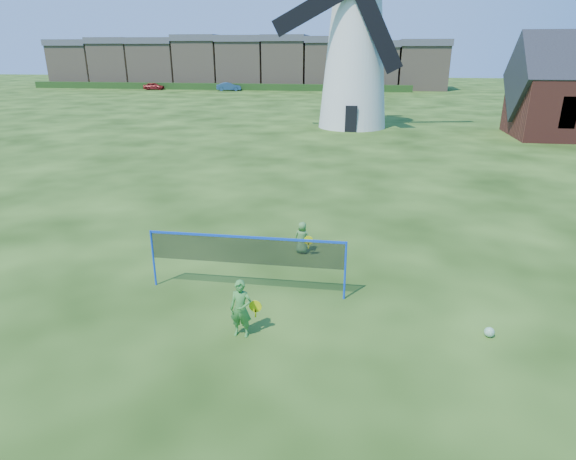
% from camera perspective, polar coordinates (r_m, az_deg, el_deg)
% --- Properties ---
extents(ground, '(220.00, 220.00, 0.00)m').
position_cam_1_polar(ground, '(12.66, -1.25, -7.11)').
color(ground, black).
rests_on(ground, ground).
extents(windmill, '(12.39, 5.40, 16.61)m').
position_cam_1_polar(windmill, '(40.14, 7.95, 20.06)').
color(windmill, white).
rests_on(windmill, ground).
extents(badminton_net, '(5.05, 0.05, 1.55)m').
position_cam_1_polar(badminton_net, '(12.13, -5.01, -2.52)').
color(badminton_net, blue).
rests_on(badminton_net, ground).
extents(player_girl, '(0.67, 0.36, 1.32)m').
position_cam_1_polar(player_girl, '(10.52, -5.60, -9.29)').
color(player_girl, '#3B8736').
rests_on(player_girl, ground).
extents(player_boy, '(0.63, 0.43, 1.00)m').
position_cam_1_polar(player_boy, '(14.70, 1.70, -0.92)').
color(player_boy, '#4D8741').
rests_on(player_boy, ground).
extents(play_ball, '(0.22, 0.22, 0.22)m').
position_cam_1_polar(play_ball, '(11.58, 22.78, -11.11)').
color(play_ball, green).
rests_on(play_ball, ground).
extents(terraced_houses, '(66.70, 8.40, 8.33)m').
position_cam_1_polar(terraced_houses, '(85.68, -5.69, 19.17)').
color(terraced_houses, '#8D775E').
rests_on(terraced_houses, ground).
extents(hedge, '(62.00, 0.80, 1.00)m').
position_cam_1_polar(hedge, '(80.87, -8.80, 16.48)').
color(hedge, '#193814').
rests_on(hedge, ground).
extents(car_left, '(3.40, 1.55, 1.13)m').
position_cam_1_polar(car_left, '(82.66, -15.63, 16.12)').
color(car_left, maroon).
rests_on(car_left, ground).
extents(car_right, '(4.03, 2.34, 1.25)m').
position_cam_1_polar(car_right, '(78.47, -7.06, 16.54)').
color(car_right, navy).
rests_on(car_right, ground).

